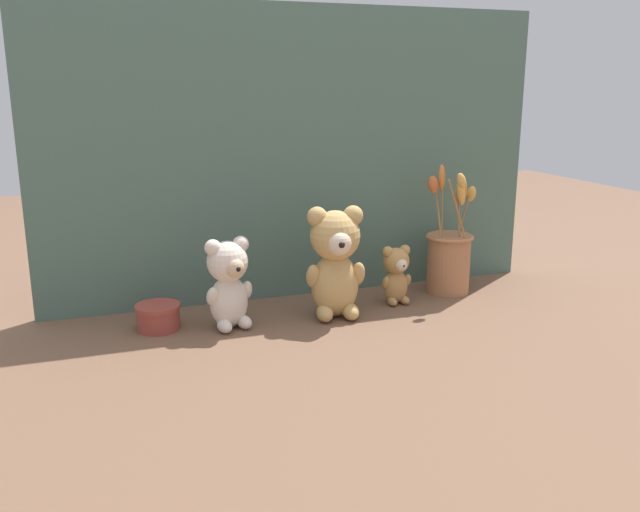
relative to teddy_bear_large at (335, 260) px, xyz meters
name	(u,v)px	position (x,y,z in m)	size (l,w,h in m)	color
ground_plane	(323,315)	(-0.02, 0.02, -0.13)	(4.00, 4.00, 0.00)	brown
backdrop_wall	(299,155)	(-0.02, 0.18, 0.21)	(1.19, 0.02, 0.67)	#4C6B5B
teddy_bear_large	(335,260)	(0.00, 0.00, 0.00)	(0.13, 0.12, 0.24)	tan
teddy_bear_medium	(229,281)	(-0.23, 0.01, -0.03)	(0.11, 0.10, 0.19)	beige
teddy_bear_small	(396,273)	(0.16, 0.04, -0.06)	(0.07, 0.07, 0.14)	tan
flower_vase	(449,256)	(0.32, 0.07, -0.04)	(0.13, 0.14, 0.31)	#AD7047
decorative_tin_tall	(158,317)	(-0.37, 0.05, -0.10)	(0.09, 0.09, 0.05)	#993D33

